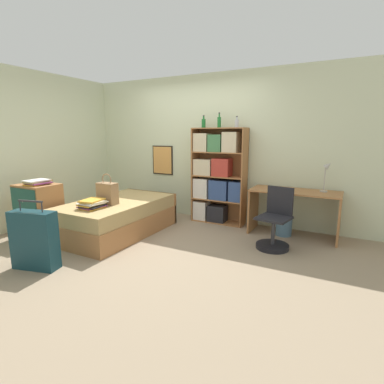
{
  "coord_description": "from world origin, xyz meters",
  "views": [
    {
      "loc": [
        2.51,
        -3.48,
        1.56
      ],
      "look_at": [
        0.57,
        0.18,
        0.75
      ],
      "focal_mm": 28.0,
      "sensor_mm": 36.0,
      "label": 1
    }
  ],
  "objects_px": {
    "handbag": "(107,193)",
    "suitcase": "(34,240)",
    "bottle_green": "(204,123)",
    "waste_bin": "(284,226)",
    "desk_chair": "(274,229)",
    "book_stack_on_bed": "(92,204)",
    "bottle_clear": "(237,123)",
    "bed": "(118,217)",
    "desk_lamp": "(327,171)",
    "bottle_brown": "(219,122)",
    "desk": "(294,204)",
    "magazine_pile_on_dresser": "(37,182)",
    "dresser": "(39,211)",
    "bookcase": "(216,177)"
  },
  "relations": [
    {
      "from": "book_stack_on_bed",
      "to": "bottle_clear",
      "type": "relative_size",
      "value": 1.96
    },
    {
      "from": "dresser",
      "to": "magazine_pile_on_dresser",
      "type": "distance_m",
      "value": 0.45
    },
    {
      "from": "bed",
      "to": "desk_chair",
      "type": "relative_size",
      "value": 2.2
    },
    {
      "from": "desk_lamp",
      "to": "desk_chair",
      "type": "bearing_deg",
      "value": -126.76
    },
    {
      "from": "book_stack_on_bed",
      "to": "desk_lamp",
      "type": "height_order",
      "value": "desk_lamp"
    },
    {
      "from": "bottle_green",
      "to": "bottle_brown",
      "type": "relative_size",
      "value": 0.85
    },
    {
      "from": "desk_chair",
      "to": "waste_bin",
      "type": "height_order",
      "value": "desk_chair"
    },
    {
      "from": "book_stack_on_bed",
      "to": "bottle_brown",
      "type": "xyz_separation_m",
      "value": [
        1.12,
        1.87,
        1.16
      ]
    },
    {
      "from": "desk",
      "to": "waste_bin",
      "type": "bearing_deg",
      "value": -155.0
    },
    {
      "from": "bottle_clear",
      "to": "desk",
      "type": "distance_m",
      "value": 1.59
    },
    {
      "from": "bottle_green",
      "to": "desk_chair",
      "type": "xyz_separation_m",
      "value": [
        1.47,
        -0.78,
        -1.47
      ]
    },
    {
      "from": "bed",
      "to": "desk_chair",
      "type": "height_order",
      "value": "desk_chair"
    },
    {
      "from": "bed",
      "to": "desk",
      "type": "height_order",
      "value": "desk"
    },
    {
      "from": "desk_lamp",
      "to": "waste_bin",
      "type": "bearing_deg",
      "value": -164.53
    },
    {
      "from": "bottle_brown",
      "to": "desk",
      "type": "xyz_separation_m",
      "value": [
        1.33,
        -0.14,
        -1.25
      ]
    },
    {
      "from": "suitcase",
      "to": "waste_bin",
      "type": "height_order",
      "value": "suitcase"
    },
    {
      "from": "bookcase",
      "to": "bottle_clear",
      "type": "distance_m",
      "value": 0.98
    },
    {
      "from": "desk_chair",
      "to": "waste_bin",
      "type": "relative_size",
      "value": 2.98
    },
    {
      "from": "dresser",
      "to": "waste_bin",
      "type": "xyz_separation_m",
      "value": [
        3.29,
        1.82,
        -0.27
      ]
    },
    {
      "from": "suitcase",
      "to": "desk",
      "type": "xyz_separation_m",
      "value": [
        2.46,
        2.62,
        0.16
      ]
    },
    {
      "from": "magazine_pile_on_dresser",
      "to": "bottle_brown",
      "type": "distance_m",
      "value": 3.01
    },
    {
      "from": "magazine_pile_on_dresser",
      "to": "desk",
      "type": "height_order",
      "value": "magazine_pile_on_dresser"
    },
    {
      "from": "magazine_pile_on_dresser",
      "to": "desk",
      "type": "distance_m",
      "value": 3.87
    },
    {
      "from": "handbag",
      "to": "suitcase",
      "type": "distance_m",
      "value": 1.24
    },
    {
      "from": "bed",
      "to": "suitcase",
      "type": "xyz_separation_m",
      "value": [
        0.01,
        -1.44,
        0.08
      ]
    },
    {
      "from": "book_stack_on_bed",
      "to": "bed",
      "type": "bearing_deg",
      "value": 93.62
    },
    {
      "from": "bottle_brown",
      "to": "waste_bin",
      "type": "bearing_deg",
      "value": -9.27
    },
    {
      "from": "handbag",
      "to": "bed",
      "type": "bearing_deg",
      "value": 98.51
    },
    {
      "from": "bottle_brown",
      "to": "bottle_clear",
      "type": "height_order",
      "value": "bottle_brown"
    },
    {
      "from": "bed",
      "to": "bottle_clear",
      "type": "relative_size",
      "value": 10.07
    },
    {
      "from": "desk",
      "to": "desk_lamp",
      "type": "distance_m",
      "value": 0.67
    },
    {
      "from": "bottle_brown",
      "to": "desk_chair",
      "type": "bearing_deg",
      "value": -33.67
    },
    {
      "from": "magazine_pile_on_dresser",
      "to": "desk_lamp",
      "type": "xyz_separation_m",
      "value": [
        3.78,
        1.98,
        0.17
      ]
    },
    {
      "from": "handbag",
      "to": "dresser",
      "type": "xyz_separation_m",
      "value": [
        -0.97,
        -0.45,
        -0.29
      ]
    },
    {
      "from": "suitcase",
      "to": "waste_bin",
      "type": "xyz_separation_m",
      "value": [
        2.34,
        2.56,
        -0.2
      ]
    },
    {
      "from": "book_stack_on_bed",
      "to": "bookcase",
      "type": "height_order",
      "value": "bookcase"
    },
    {
      "from": "dresser",
      "to": "bottle_brown",
      "type": "xyz_separation_m",
      "value": [
        2.09,
        2.01,
        1.35
      ]
    },
    {
      "from": "magazine_pile_on_dresser",
      "to": "bottle_green",
      "type": "relative_size",
      "value": 1.74
    },
    {
      "from": "dresser",
      "to": "desk",
      "type": "height_order",
      "value": "dresser"
    },
    {
      "from": "magazine_pile_on_dresser",
      "to": "bookcase",
      "type": "height_order",
      "value": "bookcase"
    },
    {
      "from": "book_stack_on_bed",
      "to": "waste_bin",
      "type": "bearing_deg",
      "value": 35.81
    },
    {
      "from": "bottle_clear",
      "to": "desk_chair",
      "type": "bearing_deg",
      "value": -41.96
    },
    {
      "from": "suitcase",
      "to": "desk",
      "type": "bearing_deg",
      "value": 46.74
    },
    {
      "from": "bottle_brown",
      "to": "desk",
      "type": "height_order",
      "value": "bottle_brown"
    },
    {
      "from": "suitcase",
      "to": "desk_lamp",
      "type": "xyz_separation_m",
      "value": [
        2.88,
        2.71,
        0.68
      ]
    },
    {
      "from": "desk_lamp",
      "to": "bookcase",
      "type": "bearing_deg",
      "value": 179.11
    },
    {
      "from": "desk",
      "to": "desk_lamp",
      "type": "height_order",
      "value": "desk_lamp"
    },
    {
      "from": "bottle_green",
      "to": "waste_bin",
      "type": "distance_m",
      "value": 2.19
    },
    {
      "from": "bottle_clear",
      "to": "dresser",
      "type": "bearing_deg",
      "value": -140.21
    },
    {
      "from": "bottle_brown",
      "to": "bottle_clear",
      "type": "bearing_deg",
      "value": -1.61
    }
  ]
}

